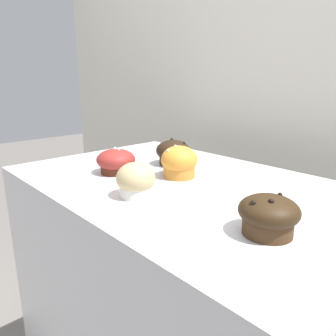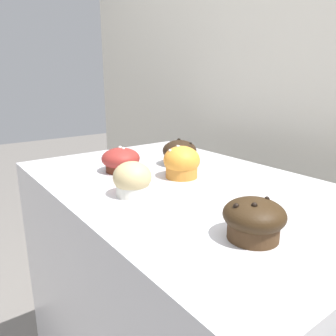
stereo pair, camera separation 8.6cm
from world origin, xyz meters
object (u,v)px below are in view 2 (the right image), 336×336
at_px(muffin_front_left, 179,153).
at_px(muffin_front_right, 182,163).
at_px(muffin_back_right, 133,180).
at_px(muffin_back_left, 254,219).
at_px(muffin_front_center, 121,160).

bearing_deg(muffin_front_left, muffin_front_right, -36.08).
height_order(muffin_back_right, muffin_front_left, same).
height_order(muffin_back_left, muffin_front_right, muffin_front_right).
xyz_separation_m(muffin_back_left, muffin_front_right, (-0.36, 0.13, 0.00)).
bearing_deg(muffin_front_right, muffin_front_left, 143.92).
bearing_deg(muffin_front_center, muffin_back_left, -2.34).
xyz_separation_m(muffin_back_left, muffin_front_left, (-0.47, 0.21, 0.00)).
bearing_deg(muffin_front_center, muffin_front_right, 34.55).
xyz_separation_m(muffin_back_left, muffin_back_right, (-0.31, -0.06, 0.00)).
relative_size(muffin_back_left, muffin_front_right, 1.06).
bearing_deg(muffin_back_left, muffin_front_left, 155.95).
height_order(muffin_back_left, muffin_back_right, muffin_back_right).
relative_size(muffin_front_center, muffin_front_left, 1.04).
distance_m(muffin_back_right, muffin_front_right, 0.19).
bearing_deg(muffin_back_left, muffin_back_right, -169.59).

